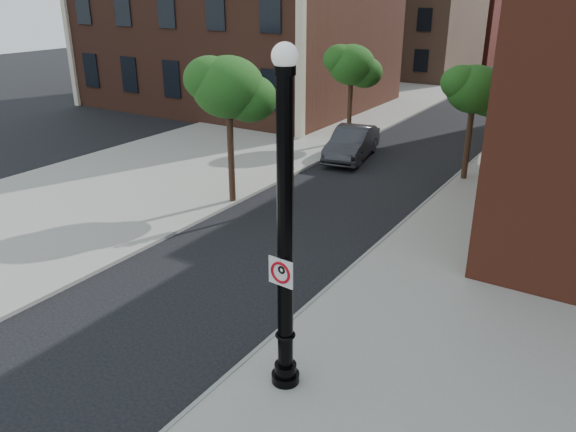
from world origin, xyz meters
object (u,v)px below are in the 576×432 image
Objects in this scene: lamppost at (285,248)px; traffic_signal_right at (493,160)px; parked_car at (352,143)px; no_parking_sign at (281,272)px; traffic_signal_left at (284,128)px.

traffic_signal_right is (1.64, 8.82, -0.26)m from lamppost.
lamppost is 1.48× the size of parked_car.
traffic_signal_right reaches higher than no_parking_sign.
traffic_signal_left is at bearing -94.29° from parked_car.
no_parking_sign is (0.01, -0.17, -0.43)m from lamppost.
no_parking_sign is 17.10m from parked_car.
lamppost is 16.99m from parked_car.
parked_car is 1.04× the size of traffic_signal_left.
traffic_signal_right is (7.87, -6.81, 2.11)m from parked_car.
traffic_signal_left is (0.75, -7.11, 2.23)m from parked_car.
parked_car is (-6.24, 15.80, -1.95)m from no_parking_sign.
no_parking_sign is 10.29m from traffic_signal_left.
traffic_signal_right reaches higher than parked_car.
no_parking_sign is at bearing -78.71° from parked_car.
lamppost is 10.13m from traffic_signal_left.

